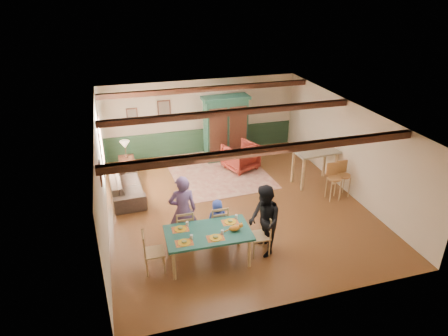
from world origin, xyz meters
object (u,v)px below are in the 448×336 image
object	(u,v)px
person_child	(218,219)
person_man	(183,211)
dining_chair_far_left	(184,227)
dining_chair_end_right	(259,235)
cat	(235,227)
counter_table	(314,167)
end_table	(127,166)
dining_chair_far_right	(218,222)
bar_stool_right	(343,179)
armchair	(241,156)
table_lamp	(125,149)
person_woman	(264,221)
dining_table	(208,247)
dining_chair_end_left	(154,251)
armoire	(226,128)
bar_stool_left	(334,182)
sofa	(126,185)

from	to	relation	value
person_child	person_man	bearing A→B (deg)	0.00
dining_chair_far_left	dining_chair_end_right	world-z (taller)	same
person_child	cat	size ratio (longest dim) A/B	2.79
person_child	counter_table	world-z (taller)	counter_table
person_man	end_table	distance (m)	4.41
dining_chair_far_right	bar_stool_right	world-z (taller)	bar_stool_right
armchair	end_table	world-z (taller)	armchair
table_lamp	person_woman	bearing A→B (deg)	-61.72
counter_table	dining_table	bearing A→B (deg)	-145.55
dining_chair_end_left	person_woman	size ratio (longest dim) A/B	0.58
armoire	armchair	bearing A→B (deg)	-78.06
end_table	counter_table	bearing A→B (deg)	-22.25
person_man	table_lamp	bearing A→B (deg)	-74.44
dining_chair_far_left	dining_chair_far_right	size ratio (longest dim) A/B	1.00
armchair	bar_stool_right	distance (m)	3.48
dining_chair_end_left	counter_table	world-z (taller)	counter_table
dining_chair_end_left	dining_chair_far_left	bearing A→B (deg)	-46.17
dining_chair_far_right	person_child	world-z (taller)	person_child
bar_stool_left	dining_table	bearing A→B (deg)	-155.28
dining_table	bar_stool_right	bearing A→B (deg)	22.14
dining_chair_end_left	person_man	xyz separation A→B (m)	(0.81, 0.82, 0.41)
bar_stool_left	person_man	bearing A→B (deg)	-166.89
cat	table_lamp	distance (m)	5.59
person_man	armchair	xyz separation A→B (m)	(2.64, 3.61, -0.45)
dining_chair_end_right	counter_table	size ratio (longest dim) A/B	0.75
person_man	dining_chair_end_right	bearing A→B (deg)	152.70
dining_chair_end_left	armchair	world-z (taller)	dining_chair_end_left
bar_stool_right	sofa	bearing A→B (deg)	161.87
dining_table	armchair	xyz separation A→B (m)	(2.25, 4.46, 0.06)
person_woman	bar_stool_right	size ratio (longest dim) A/B	1.62
dining_table	cat	world-z (taller)	cat
dining_chair_end_right	person_man	world-z (taller)	person_man
dining_chair_far_right	cat	distance (m)	0.95
armchair	table_lamp	size ratio (longest dim) A/B	1.78
dining_chair_end_left	person_child	world-z (taller)	person_child
dining_chair_end_left	bar_stool_left	size ratio (longest dim) A/B	0.91
dining_chair_end_right	armchair	world-z (taller)	dining_chair_end_right
dining_chair_end_right	cat	bearing A→B (deg)	-80.54
armchair	bar_stool_right	xyz separation A→B (m)	(2.29, -2.61, 0.08)
armoire	counter_table	size ratio (longest dim) A/B	1.71
bar_stool_left	dining_chair_far_right	bearing A→B (deg)	-162.94
person_child	bar_stool_left	world-z (taller)	bar_stool_left
end_table	sofa	bearing A→B (deg)	-95.21
dining_table	armoire	xyz separation A→B (m)	(2.01, 5.43, 0.75)
dining_chair_end_right	bar_stool_right	xyz separation A→B (m)	(3.33, 1.88, 0.04)
dining_chair_end_right	armoire	world-z (taller)	armoire
dining_chair_end_right	dining_table	bearing A→B (deg)	-90.00
bar_stool_left	bar_stool_right	size ratio (longest dim) A/B	1.02
dining_chair_far_left	bar_stool_left	xyz separation A→B (m)	(4.57, 0.98, 0.05)
bar_stool_right	dining_chair_far_right	bearing A→B (deg)	-166.22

